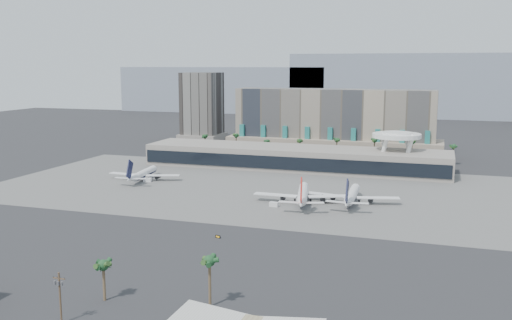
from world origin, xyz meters
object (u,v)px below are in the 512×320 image
(utility_pole, at_px, (60,293))
(service_vehicle_a, at_px, (147,180))
(airliner_centre, at_px, (303,194))
(taxiway_sign, at_px, (218,237))
(airliner_left, at_px, (143,174))
(airliner_right, at_px, (352,195))
(service_vehicle_b, at_px, (274,204))

(utility_pole, xyz_separation_m, service_vehicle_a, (-58.61, 146.94, -6.15))
(airliner_centre, distance_m, taxiway_sign, 58.98)
(airliner_left, relative_size, airliner_centre, 0.90)
(airliner_centre, xyz_separation_m, airliner_right, (19.70, 5.89, -0.22))
(utility_pole, xyz_separation_m, airliner_left, (-62.47, 149.61, -3.78))
(airliner_left, distance_m, airliner_centre, 90.72)
(utility_pole, relative_size, airliner_left, 0.31)
(airliner_left, xyz_separation_m, airliner_right, (107.67, -16.27, 0.20))
(service_vehicle_a, bearing_deg, airliner_left, 135.57)
(utility_pole, bearing_deg, airliner_centre, 78.68)
(utility_pole, xyz_separation_m, service_vehicle_b, (15.71, 117.92, -6.18))
(taxiway_sign, bearing_deg, airliner_right, 78.51)
(service_vehicle_b, bearing_deg, utility_pole, -91.12)
(utility_pole, xyz_separation_m, airliner_right, (45.21, 133.34, -3.58))
(airliner_centre, xyz_separation_m, taxiway_sign, (-15.79, -56.72, -3.31))
(utility_pole, distance_m, service_vehicle_b, 119.12)
(utility_pole, bearing_deg, taxiway_sign, 82.18)
(airliner_left, distance_m, service_vehicle_b, 84.39)
(service_vehicle_b, distance_m, taxiway_sign, 47.57)
(airliner_left, bearing_deg, taxiway_sign, -54.45)
(airliner_right, bearing_deg, utility_pole, -110.93)
(airliner_right, xyz_separation_m, service_vehicle_a, (-103.82, 13.60, -2.57))
(utility_pole, bearing_deg, service_vehicle_b, 82.41)
(utility_pole, height_order, taxiway_sign, utility_pole)
(airliner_left, height_order, airliner_right, airliner_right)
(airliner_centre, height_order, airliner_right, airliner_centre)
(utility_pole, relative_size, service_vehicle_a, 2.98)
(service_vehicle_a, relative_size, service_vehicle_b, 1.08)
(airliner_centre, distance_m, service_vehicle_b, 13.96)
(airliner_centre, height_order, service_vehicle_a, airliner_centre)
(service_vehicle_a, distance_m, taxiway_sign, 102.36)
(taxiway_sign, bearing_deg, airliner_centre, 92.50)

